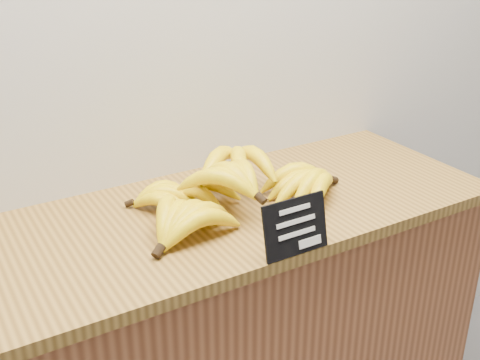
# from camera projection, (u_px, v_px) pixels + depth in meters

# --- Properties ---
(counter_top) EXTENTS (1.32, 0.54, 0.03)m
(counter_top) POSITION_uv_depth(u_px,v_px,m) (230.00, 212.00, 1.47)
(counter_top) COLOR olive
(counter_top) RESTS_ON counter
(chalkboard_sign) EXTENTS (0.15, 0.03, 0.12)m
(chalkboard_sign) POSITION_uv_depth(u_px,v_px,m) (296.00, 227.00, 1.25)
(chalkboard_sign) COLOR black
(chalkboard_sign) RESTS_ON counter_top
(banana_pile) EXTENTS (0.57, 0.37, 0.13)m
(banana_pile) POSITION_uv_depth(u_px,v_px,m) (230.00, 188.00, 1.43)
(banana_pile) COLOR yellow
(banana_pile) RESTS_ON counter_top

